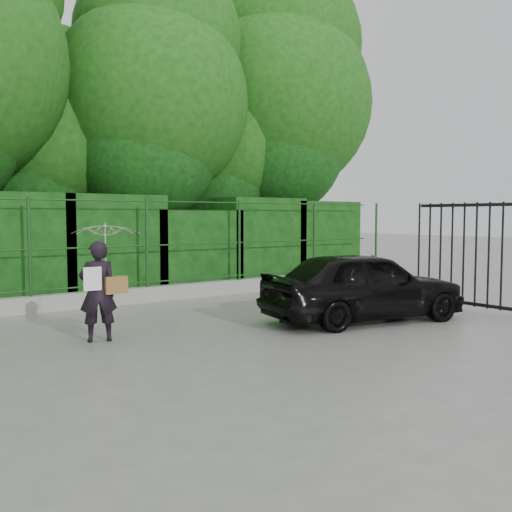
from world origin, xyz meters
TOP-DOWN VIEW (x-y plane):
  - ground at (0.00, 0.00)m, footprint 80.00×80.00m
  - kerb at (0.00, 4.50)m, footprint 14.00×0.25m
  - fence at (0.22, 4.50)m, footprint 14.13×0.06m
  - hedge at (0.19, 5.50)m, footprint 14.20×1.20m
  - trees at (1.14, 7.74)m, footprint 17.10×6.15m
  - gate at (4.60, -0.72)m, footprint 0.22×2.33m
  - woman at (-1.68, 1.54)m, footprint 0.93×0.95m
  - car at (2.34, 0.37)m, footprint 3.70×2.07m

SIDE VIEW (x-z plane):
  - ground at x=0.00m, z-range 0.00..0.00m
  - kerb at x=0.00m, z-range 0.00..0.30m
  - car at x=2.34m, z-range 0.00..1.19m
  - hedge at x=0.19m, z-range -0.07..2.13m
  - woman at x=-1.68m, z-range 0.27..1.94m
  - gate at x=4.60m, z-range 0.01..2.37m
  - fence at x=0.22m, z-range 0.30..2.10m
  - trees at x=1.14m, z-range 0.58..8.66m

